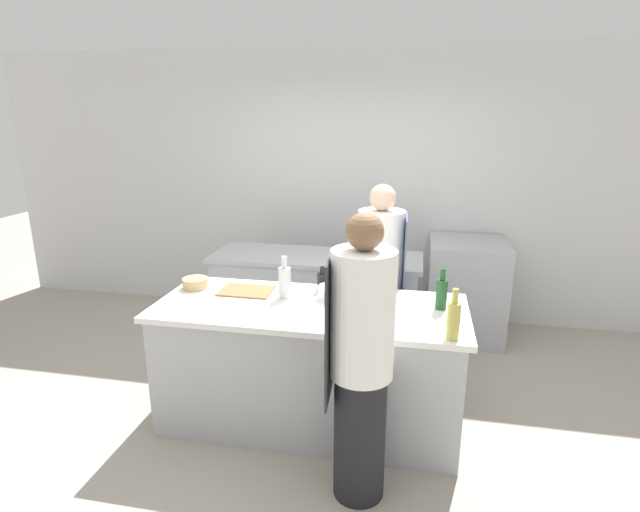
# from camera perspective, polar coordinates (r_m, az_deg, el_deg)

# --- Properties ---
(ground_plane) EXTENTS (16.00, 16.00, 0.00)m
(ground_plane) POSITION_cam_1_polar(r_m,az_deg,el_deg) (3.82, -1.08, -18.06)
(ground_plane) COLOR #A89E8E
(wall_back) EXTENTS (8.00, 0.06, 2.80)m
(wall_back) POSITION_cam_1_polar(r_m,az_deg,el_deg) (5.32, 3.81, 7.96)
(wall_back) COLOR silver
(wall_back) RESTS_ON ground_plane
(prep_counter) EXTENTS (2.11, 0.87, 0.88)m
(prep_counter) POSITION_cam_1_polar(r_m,az_deg,el_deg) (3.59, -1.12, -12.19)
(prep_counter) COLOR #A8AAAF
(prep_counter) RESTS_ON ground_plane
(pass_counter) EXTENTS (1.93, 0.66, 0.88)m
(pass_counter) POSITION_cam_1_polar(r_m,az_deg,el_deg) (4.72, -0.44, -5.08)
(pass_counter) COLOR #A8AAAF
(pass_counter) RESTS_ON ground_plane
(oven_range) EXTENTS (0.73, 0.74, 0.96)m
(oven_range) POSITION_cam_1_polar(r_m,az_deg,el_deg) (5.10, 16.27, -3.65)
(oven_range) COLOR #A8AAAF
(oven_range) RESTS_ON ground_plane
(chef_at_prep_near) EXTENTS (0.37, 0.35, 1.67)m
(chef_at_prep_near) POSITION_cam_1_polar(r_m,az_deg,el_deg) (2.77, 4.68, -12.10)
(chef_at_prep_near) COLOR black
(chef_at_prep_near) RESTS_ON ground_plane
(chef_at_stove) EXTENTS (0.38, 0.37, 1.63)m
(chef_at_stove) POSITION_cam_1_polar(r_m,az_deg,el_deg) (4.02, 6.88, -3.45)
(chef_at_stove) COLOR black
(chef_at_stove) RESTS_ON ground_plane
(bottle_olive_oil) EXTENTS (0.07, 0.07, 0.28)m
(bottle_olive_oil) POSITION_cam_1_polar(r_m,az_deg,el_deg) (3.40, 13.71, -4.14)
(bottle_olive_oil) COLOR #19471E
(bottle_olive_oil) RESTS_ON prep_counter
(bottle_vinegar) EXTENTS (0.08, 0.08, 0.31)m
(bottle_vinegar) POSITION_cam_1_polar(r_m,az_deg,el_deg) (2.97, 15.00, -7.00)
(bottle_vinegar) COLOR #B2A84C
(bottle_vinegar) RESTS_ON prep_counter
(bottle_wine) EXTENTS (0.09, 0.09, 0.30)m
(bottle_wine) POSITION_cam_1_polar(r_m,az_deg,el_deg) (3.52, -4.06, -2.89)
(bottle_wine) COLOR silver
(bottle_wine) RESTS_ON prep_counter
(bottle_cooking_oil) EXTENTS (0.07, 0.07, 0.18)m
(bottle_cooking_oil) POSITION_cam_1_polar(r_m,az_deg,el_deg) (3.65, 0.25, -2.89)
(bottle_cooking_oil) COLOR black
(bottle_cooking_oil) RESTS_ON prep_counter
(bottle_sauce) EXTENTS (0.08, 0.08, 0.29)m
(bottle_sauce) POSITION_cam_1_polar(r_m,az_deg,el_deg) (3.64, 2.42, -2.29)
(bottle_sauce) COLOR #2D5175
(bottle_sauce) RESTS_ON prep_counter
(bowl_mixing_large) EXTENTS (0.19, 0.19, 0.08)m
(bowl_mixing_large) POSITION_cam_1_polar(r_m,az_deg,el_deg) (3.83, -14.08, -3.02)
(bowl_mixing_large) COLOR tan
(bowl_mixing_large) RESTS_ON prep_counter
(bowl_prep_small) EXTENTS (0.20, 0.20, 0.07)m
(bowl_prep_small) POSITION_cam_1_polar(r_m,az_deg,el_deg) (3.25, 3.06, -6.08)
(bowl_prep_small) COLOR #B7BABC
(bowl_prep_small) RESTS_ON prep_counter
(bowl_ceramic_blue) EXTENTS (0.23, 0.23, 0.09)m
(bowl_ceramic_blue) POSITION_cam_1_polar(r_m,az_deg,el_deg) (3.51, 1.57, -4.21)
(bowl_ceramic_blue) COLOR white
(bowl_ceramic_blue) RESTS_ON prep_counter
(cutting_board) EXTENTS (0.38, 0.27, 0.01)m
(cutting_board) POSITION_cam_1_polar(r_m,az_deg,el_deg) (3.70, -8.39, -3.95)
(cutting_board) COLOR olive
(cutting_board) RESTS_ON prep_counter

